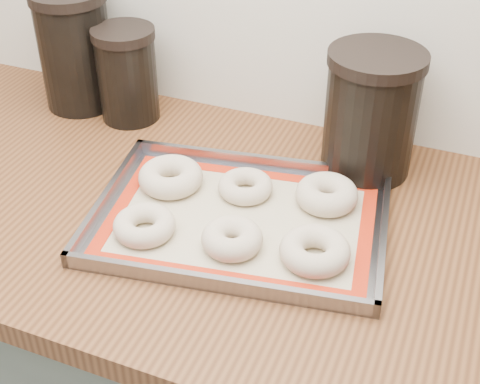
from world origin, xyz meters
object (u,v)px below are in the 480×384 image
at_px(bagel_front_right, 315,251).
at_px(canister_left, 75,49).
at_px(bagel_front_left, 144,225).
at_px(canister_mid, 127,74).
at_px(bagel_front_mid, 232,238).
at_px(bagel_back_right, 327,194).
at_px(bagel_back_mid, 245,186).
at_px(bagel_back_left, 171,177).
at_px(canister_right, 371,113).
at_px(baking_tray, 240,219).

height_order(bagel_front_right, canister_left, canister_left).
distance_m(bagel_front_left, canister_mid, 0.39).
bearing_deg(bagel_front_mid, bagel_back_right, 57.84).
bearing_deg(bagel_back_right, canister_mid, 162.07).
distance_m(bagel_front_right, canister_mid, 0.56).
bearing_deg(bagel_front_right, canister_left, 153.29).
height_order(bagel_front_mid, canister_mid, canister_mid).
bearing_deg(canister_mid, bagel_back_mid, -28.14).
bearing_deg(bagel_front_mid, bagel_back_left, 145.19).
bearing_deg(canister_mid, canister_right, -0.85).
distance_m(bagel_front_right, bagel_back_left, 0.30).
height_order(baking_tray, canister_right, canister_right).
height_order(bagel_back_mid, canister_left, canister_left).
xyz_separation_m(bagel_front_mid, canister_mid, (-0.35, 0.31, 0.07)).
relative_size(canister_left, canister_mid, 1.28).
relative_size(bagel_front_right, canister_mid, 0.57).
height_order(canister_left, canister_right, canister_left).
xyz_separation_m(bagel_front_left, bagel_front_mid, (0.14, 0.02, 0.00)).
xyz_separation_m(bagel_back_mid, canister_right, (0.17, 0.16, 0.09)).
distance_m(bagel_back_right, canister_left, 0.60).
bearing_deg(bagel_front_left, bagel_front_mid, 7.95).
bearing_deg(bagel_front_right, canister_right, 88.13).
height_order(baking_tray, canister_mid, canister_mid).
bearing_deg(baking_tray, bagel_front_right, -19.07).
distance_m(bagel_back_left, canister_right, 0.36).
relative_size(bagel_front_mid, bagel_front_right, 0.89).
bearing_deg(canister_mid, bagel_front_left, -57.29).
xyz_separation_m(bagel_front_left, bagel_back_mid, (0.11, 0.16, -0.00)).
xyz_separation_m(bagel_front_mid, canister_right, (0.13, 0.30, 0.09)).
distance_m(bagel_front_right, canister_right, 0.29).
xyz_separation_m(baking_tray, bagel_back_left, (-0.14, 0.04, 0.02)).
xyz_separation_m(bagel_front_left, bagel_back_right, (0.24, 0.18, 0.00)).
xyz_separation_m(bagel_front_left, bagel_back_left, (-0.02, 0.13, 0.00)).
bearing_deg(bagel_front_mid, bagel_front_right, 9.06).
relative_size(bagel_front_left, bagel_back_mid, 1.06).
bearing_deg(bagel_back_mid, bagel_front_right, -36.97).
distance_m(bagel_front_right, canister_left, 0.67).
distance_m(bagel_back_right, canister_right, 0.17).
bearing_deg(bagel_front_left, bagel_back_right, 36.88).
height_order(bagel_back_right, canister_left, canister_left).
height_order(baking_tray, bagel_front_right, bagel_front_right).
bearing_deg(bagel_front_left, canister_right, 49.52).
distance_m(bagel_back_left, bagel_back_right, 0.26).
xyz_separation_m(bagel_front_mid, bagel_back_left, (-0.16, 0.11, 0.00)).
height_order(bagel_front_left, bagel_front_right, bagel_front_right).
relative_size(bagel_front_mid, bagel_back_right, 0.91).
height_order(bagel_front_left, canister_left, canister_left).
height_order(bagel_back_mid, canister_right, canister_right).
bearing_deg(bagel_back_left, bagel_back_right, 10.83).
bearing_deg(canister_mid, bagel_back_left, -45.97).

